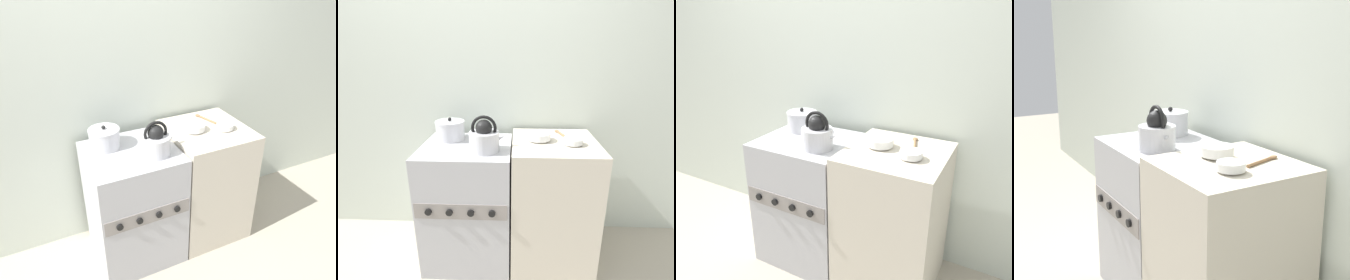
# 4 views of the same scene
# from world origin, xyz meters

# --- Properties ---
(ground_plane) EXTENTS (12.00, 12.00, 0.00)m
(ground_plane) POSITION_xyz_m (0.00, 0.00, 0.00)
(ground_plane) COLOR #B2A893
(wall_back) EXTENTS (7.00, 0.06, 2.50)m
(wall_back) POSITION_xyz_m (0.00, 0.69, 1.25)
(wall_back) COLOR silver
(wall_back) RESTS_ON ground_plane
(stove) EXTENTS (0.63, 0.61, 0.91)m
(stove) POSITION_xyz_m (-0.00, 0.29, 0.46)
(stove) COLOR #B2B2B7
(stove) RESTS_ON ground_plane
(counter) EXTENTS (0.59, 0.62, 0.95)m
(counter) POSITION_xyz_m (0.62, 0.31, 0.47)
(counter) COLOR beige
(counter) RESTS_ON ground_plane
(kettle) EXTENTS (0.24, 0.20, 0.24)m
(kettle) POSITION_xyz_m (0.14, 0.19, 1.00)
(kettle) COLOR silver
(kettle) RESTS_ON stove
(cooking_pot) EXTENTS (0.22, 0.22, 0.17)m
(cooking_pot) POSITION_xyz_m (-0.14, 0.42, 0.98)
(cooking_pot) COLOR silver
(cooking_pot) RESTS_ON stove
(enamel_bowl) EXTENTS (0.16, 0.16, 0.06)m
(enamel_bowl) POSITION_xyz_m (0.51, 0.32, 0.98)
(enamel_bowl) COLOR white
(enamel_bowl) RESTS_ON counter
(small_ceramic_bowl) EXTENTS (0.13, 0.13, 0.05)m
(small_ceramic_bowl) POSITION_xyz_m (0.73, 0.24, 0.97)
(small_ceramic_bowl) COLOR white
(small_ceramic_bowl) RESTS_ON counter
(wooden_spoon) EXTENTS (0.09, 0.22, 0.02)m
(wooden_spoon) POSITION_xyz_m (0.68, 0.46, 0.95)
(wooden_spoon) COLOR olive
(wooden_spoon) RESTS_ON counter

